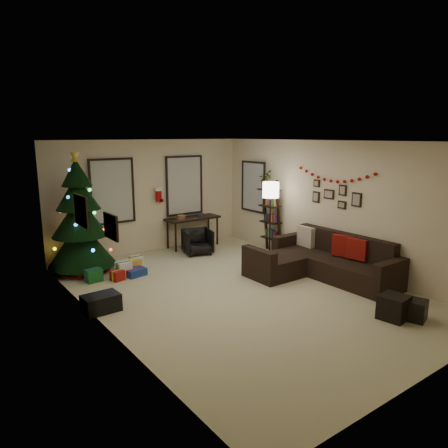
{
  "coord_description": "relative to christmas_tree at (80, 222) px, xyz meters",
  "views": [
    {
      "loc": [
        -4.53,
        -5.72,
        2.81
      ],
      "look_at": [
        0.1,
        0.6,
        1.15
      ],
      "focal_mm": 33.89,
      "sensor_mm": 36.0,
      "label": 1
    }
  ],
  "objects": [
    {
      "name": "presents",
      "position": [
        0.49,
        -0.68,
        -0.94
      ],
      "size": [
        1.5,
        1.01,
        0.3
      ],
      "rotation": [
        0.0,
        0.0,
        0.11
      ],
      "color": "silver",
      "rests_on": "floor"
    },
    {
      "name": "wall_back",
      "position": [
        1.9,
        0.59,
        0.29
      ],
      "size": [
        5.0,
        0.0,
        5.0
      ],
      "primitive_type": "plane",
      "rotation": [
        1.57,
        0.0,
        0.0
      ],
      "color": "beige",
      "rests_on": "floor"
    },
    {
      "name": "storage_bin",
      "position": [
        -0.45,
        -2.28,
        -0.91
      ],
      "size": [
        0.59,
        0.4,
        0.29
      ],
      "primitive_type": "cube",
      "rotation": [
        0.0,
        0.0,
        0.04
      ],
      "color": "black",
      "rests_on": "floor"
    },
    {
      "name": "wall_front",
      "position": [
        1.9,
        -6.41,
        0.29
      ],
      "size": [
        5.0,
        0.0,
        5.0
      ],
      "primitive_type": "plane",
      "rotation": [
        -1.57,
        0.0,
        0.0
      ],
      "color": "beige",
      "rests_on": "floor"
    },
    {
      "name": "art_abstract",
      "position": [
        -0.58,
        -3.25,
        0.54
      ],
      "size": [
        0.04,
        0.45,
        0.35
      ],
      "color": "black",
      "rests_on": "wall_left"
    },
    {
      "name": "ottoman_far",
      "position": [
        3.36,
        -5.45,
        -0.9
      ],
      "size": [
        0.42,
        0.42,
        0.32
      ],
      "primitive_type": "cube",
      "rotation": [
        0.0,
        0.0,
        0.32
      ],
      "color": "black",
      "rests_on": "floor"
    },
    {
      "name": "pillow_cream",
      "position": [
        4.11,
        -2.46,
        -0.43
      ],
      "size": [
        0.15,
        0.45,
        0.44
      ],
      "primitive_type": "cube",
      "rotation": [
        0.0,
        0.0,
        -0.06
      ],
      "color": "beige",
      "rests_on": "sofa"
    },
    {
      "name": "christmas_tree",
      "position": [
        0.0,
        0.0,
        0.0
      ],
      "size": [
        1.37,
        1.37,
        2.55
      ],
      "rotation": [
        0.0,
        0.0,
        -0.06
      ],
      "color": "black",
      "rests_on": "floor"
    },
    {
      "name": "window_right_wall",
      "position": [
        4.37,
        -0.36,
        0.44
      ],
      "size": [
        0.06,
        0.9,
        1.3
      ],
      "color": "#728CB2",
      "rests_on": "wall_right"
    },
    {
      "name": "wall_left",
      "position": [
        -0.6,
        -2.91,
        0.29
      ],
      "size": [
        0.0,
        7.0,
        7.0
      ],
      "primitive_type": "plane",
      "rotation": [
        1.57,
        0.0,
        1.57
      ],
      "color": "beige",
      "rests_on": "floor"
    },
    {
      "name": "garland",
      "position": [
        4.35,
        -2.95,
        0.93
      ],
      "size": [
        0.08,
        1.9,
        0.3
      ],
      "primitive_type": null,
      "color": "#A5140C",
      "rests_on": "wall_right"
    },
    {
      "name": "pillow_red_b",
      "position": [
        4.11,
        -3.46,
        -0.42
      ],
      "size": [
        0.28,
        0.44,
        0.43
      ],
      "primitive_type": "cube",
      "rotation": [
        0.0,
        0.0,
        0.42
      ],
      "color": "maroon",
      "rests_on": "sofa"
    },
    {
      "name": "window_back_right",
      "position": [
        2.85,
        0.56,
        0.49
      ],
      "size": [
        1.05,
        0.06,
        1.5
      ],
      "color": "#728CB2",
      "rests_on": "wall_back"
    },
    {
      "name": "sofa",
      "position": [
        3.74,
        -3.21,
        -0.78
      ],
      "size": [
        1.86,
        2.71,
        0.86
      ],
      "color": "black",
      "rests_on": "floor"
    },
    {
      "name": "floor_lamp",
      "position": [
        3.85,
        -1.58,
        0.41
      ],
      "size": [
        0.37,
        0.37,
        1.76
      ],
      "rotation": [
        0.0,
        0.0,
        -0.16
      ],
      "color": "black",
      "rests_on": "floor"
    },
    {
      "name": "ceiling",
      "position": [
        1.9,
        -2.91,
        1.64
      ],
      "size": [
        7.0,
        7.0,
        0.0
      ],
      "primitive_type": "plane",
      "rotation": [
        3.14,
        0.0,
        0.0
      ],
      "color": "white",
      "rests_on": "floor"
    },
    {
      "name": "desk_chair",
      "position": [
        2.66,
        -0.34,
        -0.75
      ],
      "size": [
        0.72,
        0.69,
        0.61
      ],
      "primitive_type": "imported",
      "rotation": [
        0.0,
        0.0,
        -0.27
      ],
      "color": "black",
      "rests_on": "floor"
    },
    {
      "name": "potted_plant",
      "position": [
        4.2,
        -0.99,
        0.77
      ],
      "size": [
        0.61,
        0.62,
        0.52
      ],
      "primitive_type": "imported",
      "rotation": [
        0.0,
        0.0,
        0.89
      ],
      "color": "#4C4C4C",
      "rests_on": "bookshelf"
    },
    {
      "name": "ottoman_near",
      "position": [
        3.12,
        -5.24,
        -0.87
      ],
      "size": [
        0.46,
        0.46,
        0.38
      ],
      "primitive_type": "cube",
      "rotation": [
        0.0,
        0.0,
        0.16
      ],
      "color": "black",
      "rests_on": "floor"
    },
    {
      "name": "floor",
      "position": [
        1.9,
        -2.91,
        -1.06
      ],
      "size": [
        7.0,
        7.0,
        0.0
      ],
      "primitive_type": "plane",
      "color": "beige",
      "rests_on": "ground"
    },
    {
      "name": "art_map",
      "position": [
        -0.58,
        -2.02,
        0.58
      ],
      "size": [
        0.04,
        0.6,
        0.5
      ],
      "color": "black",
      "rests_on": "wall_left"
    },
    {
      "name": "window_back_left",
      "position": [
        0.95,
        0.56,
        0.49
      ],
      "size": [
        1.05,
        0.06,
        1.5
      ],
      "color": "#728CB2",
      "rests_on": "wall_back"
    },
    {
      "name": "stocking_right",
      "position": [
        2.09,
        0.48,
        0.33
      ],
      "size": [
        0.2,
        0.05,
        0.36
      ],
      "color": "#990F0C",
      "rests_on": "wall_back"
    },
    {
      "name": "wall_right",
      "position": [
        4.4,
        -2.91,
        0.29
      ],
      "size": [
        0.0,
        7.0,
        7.0
      ],
      "primitive_type": "plane",
      "rotation": [
        1.57,
        0.0,
        -1.57
      ],
      "color": "beige",
      "rests_on": "floor"
    },
    {
      "name": "bookshelf",
      "position": [
        4.2,
        -1.24,
        -0.19
      ],
      "size": [
        0.3,
        0.53,
        1.78
      ],
      "color": "black",
      "rests_on": "floor"
    },
    {
      "name": "gallery",
      "position": [
        4.38,
        -2.98,
        0.51
      ],
      "size": [
        0.03,
        1.25,
        0.54
      ],
      "color": "black",
      "rests_on": "wall_right"
    },
    {
      "name": "stocking_left",
      "position": [
        1.76,
        0.67,
        0.33
      ],
      "size": [
        0.2,
        0.05,
        0.36
      ],
      "color": "#990F0C",
      "rests_on": "wall_back"
    },
    {
      "name": "desk",
      "position": [
        2.93,
        0.31,
        -0.39
      ],
      "size": [
        1.41,
        0.5,
        0.76
      ],
      "color": "black",
      "rests_on": "floor"
    },
    {
      "name": "pillow_red_a",
      "position": [
        4.11,
        -3.79,
        -0.42
      ],
      "size": [
        0.17,
        0.42,
        0.4
      ],
      "primitive_type": "cube",
      "rotation": [
        0.0,
        0.0,
        0.15
      ],
      "color": "maroon",
      "rests_on": "sofa"
    }
  ]
}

